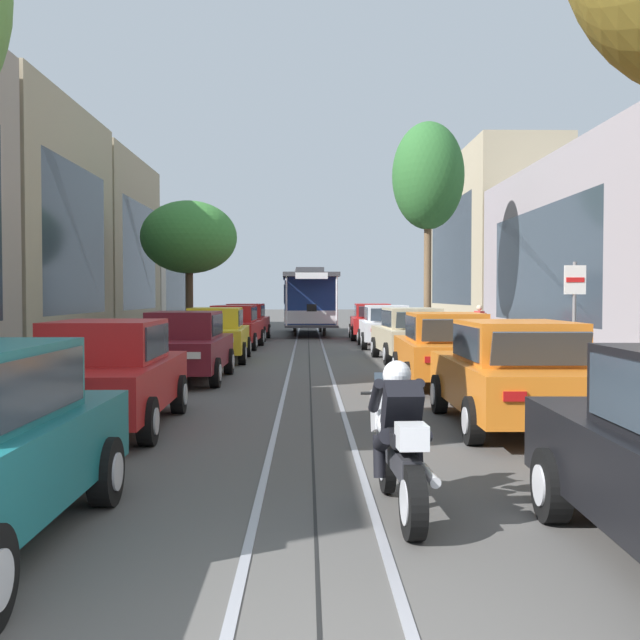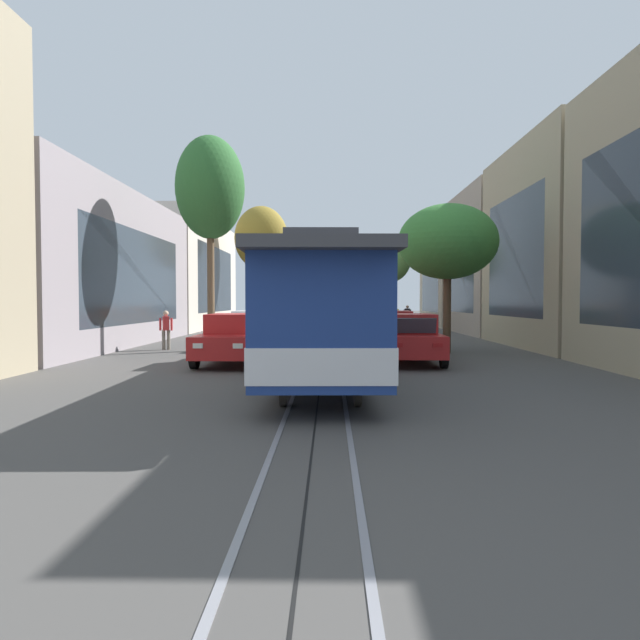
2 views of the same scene
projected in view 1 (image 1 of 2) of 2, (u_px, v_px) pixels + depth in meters
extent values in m
plane|color=#4C4947|center=(309.00, 358.00, 23.62)|extent=(160.00, 160.00, 0.00)
cube|color=gray|center=(294.00, 350.00, 26.63)|extent=(0.08, 58.20, 0.01)
cube|color=gray|center=(324.00, 350.00, 26.64)|extent=(0.08, 58.20, 0.01)
cube|color=black|center=(309.00, 351.00, 26.64)|extent=(0.03, 58.20, 0.01)
cube|color=#2D3842|center=(77.00, 239.00, 26.37)|extent=(0.04, 7.03, 5.21)
cube|color=tan|center=(79.00, 247.00, 36.34)|extent=(5.94, 9.74, 8.53)
cube|color=#2D3842|center=(140.00, 256.00, 36.40)|extent=(0.04, 7.03, 5.12)
cube|color=beige|center=(130.00, 276.00, 46.41)|extent=(5.73, 9.74, 6.23)
cube|color=#2D3842|center=(176.00, 281.00, 46.47)|extent=(0.04, 7.03, 3.74)
cube|color=gray|center=(618.00, 256.00, 26.71)|extent=(5.65, 16.43, 6.72)
cube|color=#2D3842|center=(539.00, 265.00, 26.68)|extent=(0.04, 11.71, 4.03)
cube|color=tan|center=(488.00, 245.00, 43.37)|extent=(4.42, 16.43, 9.63)
cube|color=#2D3842|center=(450.00, 254.00, 43.35)|extent=(0.04, 11.71, 5.78)
cube|color=#2D3842|center=(9.00, 371.00, 6.96)|extent=(1.30, 0.20, 0.45)
cube|color=#2D3842|center=(46.00, 384.00, 5.79)|extent=(0.03, 1.81, 0.47)
cube|color=#B21414|center=(96.00, 412.00, 7.81)|extent=(0.28, 0.04, 0.12)
cylinder|color=silver|center=(1.00, 580.00, 4.34)|extent=(0.02, 0.35, 0.35)
cylinder|color=black|center=(106.00, 472.00, 7.00)|extent=(0.20, 0.64, 0.64)
cylinder|color=silver|center=(118.00, 472.00, 7.00)|extent=(0.02, 0.35, 0.35)
cube|color=red|center=(105.00, 384.00, 11.09)|extent=(1.88, 4.33, 0.66)
cube|color=red|center=(107.00, 341.00, 11.22)|extent=(1.51, 2.09, 0.60)
cube|color=#2D3842|center=(92.00, 346.00, 10.39)|extent=(1.34, 0.25, 0.47)
cube|color=#2D3842|center=(125.00, 338.00, 12.41)|extent=(1.30, 0.22, 0.45)
cube|color=#2D3842|center=(158.00, 341.00, 11.25)|extent=(0.06, 1.81, 0.47)
cube|color=#2D3842|center=(56.00, 341.00, 11.20)|extent=(0.06, 1.81, 0.47)
cube|color=white|center=(107.00, 397.00, 8.95)|extent=(0.28, 0.05, 0.14)
cube|color=#B21414|center=(167.00, 364.00, 13.27)|extent=(0.28, 0.05, 0.12)
cube|color=white|center=(12.00, 398.00, 8.91)|extent=(0.28, 0.05, 0.14)
cube|color=#B21414|center=(103.00, 364.00, 13.23)|extent=(0.28, 0.05, 0.12)
cylinder|color=black|center=(148.00, 421.00, 9.81)|extent=(0.21, 0.64, 0.64)
cylinder|color=silver|center=(156.00, 421.00, 9.81)|extent=(0.03, 0.35, 0.35)
cylinder|color=black|center=(11.00, 422.00, 9.74)|extent=(0.21, 0.64, 0.64)
cylinder|color=silver|center=(2.00, 422.00, 9.74)|extent=(0.03, 0.35, 0.35)
cylinder|color=black|center=(179.00, 394.00, 12.47)|extent=(0.21, 0.64, 0.64)
cylinder|color=silver|center=(186.00, 394.00, 12.47)|extent=(0.03, 0.35, 0.35)
cylinder|color=black|center=(71.00, 395.00, 12.41)|extent=(0.21, 0.64, 0.64)
cylinder|color=silver|center=(64.00, 395.00, 12.40)|extent=(0.03, 0.35, 0.35)
cube|color=maroon|center=(184.00, 352.00, 17.28)|extent=(1.82, 4.31, 0.66)
cube|color=maroon|center=(185.00, 325.00, 17.41)|extent=(1.49, 2.07, 0.60)
cube|color=#2D3842|center=(179.00, 327.00, 16.57)|extent=(1.33, 0.23, 0.47)
cube|color=#2D3842|center=(193.00, 324.00, 18.59)|extent=(1.30, 0.21, 0.45)
cube|color=#2D3842|center=(217.00, 325.00, 17.42)|extent=(0.04, 1.81, 0.47)
cube|color=#2D3842|center=(153.00, 325.00, 17.40)|extent=(0.04, 1.81, 0.47)
cube|color=white|center=(194.00, 355.00, 15.13)|extent=(0.28, 0.04, 0.14)
cube|color=#B21414|center=(220.00, 342.00, 19.44)|extent=(0.28, 0.04, 0.12)
cube|color=white|center=(138.00, 356.00, 15.11)|extent=(0.28, 0.04, 0.14)
cube|color=#B21414|center=(177.00, 342.00, 19.43)|extent=(0.28, 0.04, 0.12)
cylinder|color=black|center=(215.00, 373.00, 15.97)|extent=(0.20, 0.64, 0.64)
cylinder|color=silver|center=(220.00, 373.00, 15.97)|extent=(0.02, 0.35, 0.35)
cylinder|color=black|center=(132.00, 373.00, 15.95)|extent=(0.20, 0.64, 0.64)
cylinder|color=silver|center=(127.00, 373.00, 15.95)|extent=(0.02, 0.35, 0.35)
cylinder|color=black|center=(229.00, 361.00, 18.63)|extent=(0.20, 0.64, 0.64)
cylinder|color=silver|center=(233.00, 361.00, 18.64)|extent=(0.02, 0.35, 0.35)
cylinder|color=black|center=(158.00, 362.00, 18.61)|extent=(0.20, 0.64, 0.64)
cylinder|color=silver|center=(153.00, 362.00, 18.61)|extent=(0.02, 0.35, 0.35)
cube|color=gold|center=(215.00, 339.00, 22.52)|extent=(1.91, 4.34, 0.66)
cube|color=gold|center=(216.00, 318.00, 22.65)|extent=(1.53, 2.10, 0.60)
cube|color=#2D3842|center=(213.00, 319.00, 21.81)|extent=(1.34, 0.25, 0.47)
cube|color=#2D3842|center=(219.00, 317.00, 23.83)|extent=(1.30, 0.23, 0.45)
cube|color=#2D3842|center=(241.00, 318.00, 22.68)|extent=(0.08, 1.81, 0.47)
cube|color=#2D3842|center=(191.00, 318.00, 22.62)|extent=(0.08, 1.81, 0.47)
cube|color=white|center=(228.00, 340.00, 20.38)|extent=(0.28, 0.05, 0.14)
cube|color=#B21414|center=(239.00, 332.00, 24.70)|extent=(0.28, 0.05, 0.12)
cube|color=white|center=(187.00, 340.00, 20.34)|extent=(0.28, 0.05, 0.14)
cube|color=#B21414|center=(205.00, 332.00, 24.65)|extent=(0.28, 0.05, 0.12)
cylinder|color=black|center=(242.00, 353.00, 21.24)|extent=(0.22, 0.64, 0.64)
cylinder|color=silver|center=(246.00, 353.00, 21.24)|extent=(0.03, 0.35, 0.35)
cylinder|color=black|center=(179.00, 354.00, 21.16)|extent=(0.22, 0.64, 0.64)
cylinder|color=silver|center=(175.00, 354.00, 21.16)|extent=(0.03, 0.35, 0.35)
cylinder|color=black|center=(247.00, 347.00, 23.90)|extent=(0.22, 0.64, 0.64)
cylinder|color=silver|center=(251.00, 347.00, 23.90)|extent=(0.03, 0.35, 0.35)
cylinder|color=black|center=(191.00, 347.00, 23.82)|extent=(0.22, 0.64, 0.64)
cylinder|color=silver|center=(188.00, 347.00, 23.82)|extent=(0.03, 0.35, 0.35)
cube|color=red|center=(234.00, 331.00, 27.86)|extent=(1.96, 4.37, 0.66)
cube|color=red|center=(234.00, 313.00, 27.99)|extent=(1.55, 2.12, 0.60)
cube|color=#2D3842|center=(231.00, 315.00, 27.16)|extent=(1.34, 0.27, 0.47)
cube|color=#2D3842|center=(238.00, 313.00, 29.18)|extent=(1.30, 0.25, 0.45)
cube|color=#2D3842|center=(254.00, 313.00, 27.98)|extent=(0.10, 1.81, 0.47)
cube|color=#2D3842|center=(214.00, 313.00, 28.01)|extent=(0.10, 1.81, 0.47)
cube|color=white|center=(241.00, 331.00, 25.69)|extent=(0.28, 0.05, 0.14)
cube|color=#B21414|center=(255.00, 326.00, 30.01)|extent=(0.28, 0.05, 0.12)
cube|color=white|center=(209.00, 331.00, 25.71)|extent=(0.28, 0.05, 0.14)
cube|color=#B21414|center=(227.00, 326.00, 30.03)|extent=(0.28, 0.05, 0.12)
cylinder|color=black|center=(253.00, 342.00, 26.52)|extent=(0.22, 0.65, 0.64)
cylinder|color=silver|center=(257.00, 342.00, 26.52)|extent=(0.03, 0.35, 0.35)
cylinder|color=black|center=(204.00, 342.00, 26.56)|extent=(0.22, 0.65, 0.64)
cylinder|color=silver|center=(201.00, 342.00, 26.56)|extent=(0.03, 0.35, 0.35)
cylinder|color=black|center=(261.00, 337.00, 29.19)|extent=(0.22, 0.65, 0.64)
cylinder|color=silver|center=(264.00, 337.00, 29.18)|extent=(0.03, 0.35, 0.35)
cylinder|color=black|center=(216.00, 337.00, 29.22)|extent=(0.22, 0.65, 0.64)
cylinder|color=silver|center=(213.00, 337.00, 29.23)|extent=(0.03, 0.35, 0.35)
cube|color=red|center=(245.00, 325.00, 32.95)|extent=(1.92, 4.35, 0.66)
cube|color=red|center=(246.00, 311.00, 33.08)|extent=(1.53, 2.10, 0.60)
cube|color=#2D3842|center=(244.00, 311.00, 32.25)|extent=(1.34, 0.26, 0.47)
cube|color=#2D3842|center=(249.00, 311.00, 34.27)|extent=(1.30, 0.23, 0.45)
cube|color=#2D3842|center=(263.00, 311.00, 33.07)|extent=(0.08, 1.81, 0.47)
cube|color=#2D3842|center=(229.00, 311.00, 33.09)|extent=(0.08, 1.81, 0.47)
cube|color=white|center=(253.00, 325.00, 30.79)|extent=(0.28, 0.05, 0.14)
cube|color=#B21414|center=(263.00, 321.00, 35.10)|extent=(0.28, 0.05, 0.12)
cube|color=white|center=(226.00, 325.00, 30.80)|extent=(0.28, 0.05, 0.14)
cube|color=#B21414|center=(239.00, 321.00, 35.12)|extent=(0.28, 0.05, 0.12)
cylinder|color=black|center=(263.00, 334.00, 31.62)|extent=(0.22, 0.65, 0.64)
cylinder|color=silver|center=(266.00, 334.00, 31.62)|extent=(0.03, 0.35, 0.35)
cylinder|color=black|center=(221.00, 334.00, 31.64)|extent=(0.22, 0.65, 0.64)
cylinder|color=silver|center=(218.00, 334.00, 31.64)|extent=(0.03, 0.35, 0.35)
cylinder|color=black|center=(268.00, 331.00, 34.29)|extent=(0.22, 0.65, 0.64)
cylinder|color=silver|center=(270.00, 331.00, 34.29)|extent=(0.03, 0.35, 0.35)
cylinder|color=black|center=(229.00, 331.00, 34.31)|extent=(0.22, 0.65, 0.64)
cylinder|color=silver|center=(227.00, 331.00, 34.31)|extent=(0.03, 0.35, 0.35)
cube|color=#2D3842|center=(639.00, 398.00, 4.99)|extent=(0.08, 1.81, 0.47)
cube|color=white|center=(560.00, 420.00, 7.31)|extent=(0.28, 0.05, 0.14)
cylinder|color=black|center=(551.00, 485.00, 6.50)|extent=(0.22, 0.65, 0.64)
cylinder|color=silver|center=(538.00, 485.00, 6.50)|extent=(0.03, 0.35, 0.35)
cube|color=orange|center=(513.00, 383.00, 11.18)|extent=(1.84, 4.32, 0.66)
cube|color=orange|center=(517.00, 342.00, 11.01)|extent=(1.49, 2.08, 0.60)
cube|color=#2D3842|center=(502.00, 340.00, 11.85)|extent=(1.33, 0.23, 0.47)
cube|color=#2D3842|center=(541.00, 349.00, 9.83)|extent=(1.30, 0.21, 0.45)
cube|color=#2D3842|center=(465.00, 342.00, 11.01)|extent=(0.05, 1.81, 0.47)
cube|color=#2D3842|center=(568.00, 342.00, 11.02)|extent=(0.05, 1.81, 0.47)
cube|color=white|center=(450.00, 364.00, 13.34)|extent=(0.28, 0.04, 0.14)
cube|color=#B21414|center=(515.00, 396.00, 9.02)|extent=(0.28, 0.04, 0.12)
cube|color=white|center=(513.00, 364.00, 13.34)|extent=(0.28, 0.04, 0.14)
cube|color=#B21414|center=(608.00, 396.00, 9.03)|extent=(0.28, 0.04, 0.12)
cylinder|color=black|center=(439.00, 394.00, 12.52)|extent=(0.21, 0.64, 0.64)
cylinder|color=silver|center=(433.00, 394.00, 12.52)|extent=(0.02, 0.35, 0.35)
cylinder|color=black|center=(545.00, 394.00, 12.53)|extent=(0.21, 0.64, 0.64)
cylinder|color=silver|center=(552.00, 394.00, 12.54)|extent=(0.02, 0.35, 0.35)
cylinder|color=black|center=(473.00, 421.00, 9.86)|extent=(0.21, 0.64, 0.64)
cylinder|color=silver|center=(465.00, 421.00, 9.85)|extent=(0.02, 0.35, 0.35)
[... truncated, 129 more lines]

